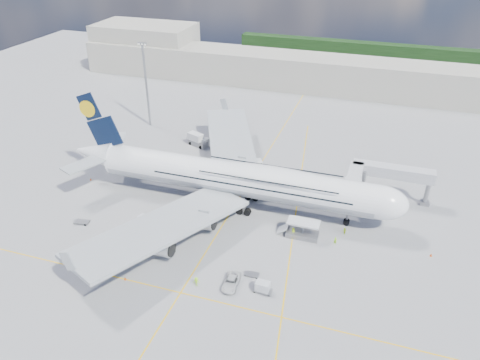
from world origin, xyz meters
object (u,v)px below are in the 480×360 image
(dolly_back, at_px, (82,222))
(cone_wing_left_outer, at_px, (223,146))
(cone_wing_left_inner, at_px, (255,164))
(cone_wing_right_inner, at_px, (179,224))
(dolly_row_a, at_px, (161,234))
(light_mast, at_px, (146,84))
(dolly_nose_far, at_px, (263,287))
(jet_bridge, at_px, (377,176))
(baggage_tug, at_px, (167,238))
(cone_nose, at_px, (431,255))
(cone_wing_right_outer, at_px, (125,278))
(catering_truck_inner, at_px, (247,162))
(crew_van, at_px, (293,232))
(crew_nose, at_px, (335,241))
(crew_wing, at_px, (143,226))
(dolly_row_c, at_px, (167,251))
(dolly_nose_near, at_px, (252,274))
(crew_tug, at_px, (196,282))
(cargo_loader, at_px, (302,231))
(catering_truck_outer, at_px, (198,140))
(service_van, at_px, (231,282))
(dolly_row_b, at_px, (144,221))
(crew_loader, at_px, (344,231))
(airliner, at_px, (236,178))
(cone_tail, at_px, (91,179))

(dolly_back, relative_size, cone_wing_left_outer, 6.00)
(cone_wing_left_inner, relative_size, cone_wing_right_inner, 0.98)
(dolly_row_a, relative_size, dolly_back, 0.84)
(light_mast, bearing_deg, dolly_nose_far, -48.33)
(dolly_back, xyz_separation_m, cone_wing_left_inner, (27.79, 37.04, -0.09))
(jet_bridge, height_order, baggage_tug, jet_bridge)
(cone_nose, distance_m, cone_wing_left_inner, 50.03)
(cone_wing_right_outer, bearing_deg, catering_truck_inner, 79.82)
(cone_nose, bearing_deg, catering_truck_inner, 153.30)
(light_mast, relative_size, dolly_nose_far, 7.45)
(light_mast, relative_size, crew_van, 12.77)
(crew_nose, xyz_separation_m, crew_wing, (-38.94, -7.70, 0.03))
(dolly_row_c, xyz_separation_m, cone_wing_left_inner, (6.01, 40.51, -0.12))
(catering_truck_inner, bearing_deg, jet_bridge, -39.20)
(dolly_nose_near, relative_size, crew_tug, 1.48)
(jet_bridge, height_order, cone_nose, jet_bridge)
(cargo_loader, relative_size, dolly_back, 2.49)
(catering_truck_outer, height_order, service_van, catering_truck_outer)
(service_van, bearing_deg, cargo_loader, 60.11)
(crew_van, xyz_separation_m, cone_wing_left_outer, (-27.93, 34.72, -0.72))
(cargo_loader, relative_size, catering_truck_inner, 1.04)
(dolly_row_c, bearing_deg, crew_van, 9.26)
(dolly_row_b, relative_size, cone_nose, 6.25)
(cargo_loader, height_order, dolly_row_a, cargo_loader)
(dolly_nose_near, bearing_deg, crew_loader, 49.25)
(baggage_tug, height_order, crew_tug, crew_tug)
(catering_truck_outer, bearing_deg, cone_wing_left_inner, 3.34)
(airliner, relative_size, crew_loader, 51.05)
(catering_truck_inner, relative_size, cone_wing_right_outer, 13.35)
(jet_bridge, height_order, light_mast, light_mast)
(crew_nose, bearing_deg, cone_wing_left_outer, 123.11)
(dolly_row_a, xyz_separation_m, cone_wing_right_outer, (-0.13, -14.20, 0.00))
(airliner, xyz_separation_m, light_mast, (-40.26, 35.00, 6.34))
(cone_wing_right_inner, xyz_separation_m, cone_tail, (-28.95, 10.48, -0.01))
(light_mast, bearing_deg, catering_truck_outer, -24.62)
(crew_tug, distance_m, cone_tail, 47.85)
(light_mast, bearing_deg, cone_wing_left_inner, -21.47)
(jet_bridge, relative_size, cone_wing_right_inner, 32.73)
(cone_tail, bearing_deg, dolly_row_a, -29.20)
(catering_truck_outer, bearing_deg, service_van, -40.18)
(dolly_nose_far, distance_m, crew_wing, 30.44)
(dolly_row_c, relative_size, catering_truck_inner, 0.47)
(dolly_row_c, height_order, dolly_nose_far, dolly_nose_far)
(crew_nose, relative_size, cone_wing_right_inner, 2.89)
(airliner, xyz_separation_m, cone_tail, (-38.04, -0.81, -6.60))
(catering_truck_inner, distance_m, cone_wing_left_inner, 3.72)
(dolly_row_a, bearing_deg, baggage_tug, -15.80)
(cone_nose, xyz_separation_m, cone_wing_right_outer, (-52.94, -24.48, -0.00))
(service_van, relative_size, crew_van, 2.77)
(service_van, height_order, crew_tug, crew_tug)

